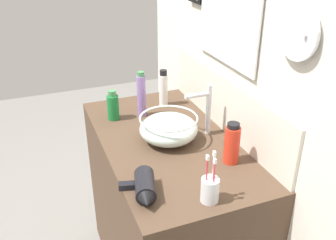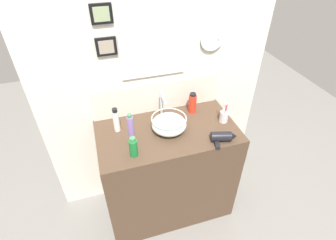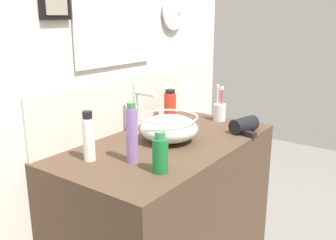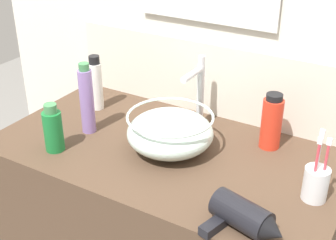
% 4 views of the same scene
% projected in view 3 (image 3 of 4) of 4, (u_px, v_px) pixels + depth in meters
% --- Properties ---
extents(vanity_counter, '(1.06, 0.58, 0.91)m').
position_uv_depth(vanity_counter, '(168.00, 231.00, 1.80)').
color(vanity_counter, '#4C3828').
rests_on(vanity_counter, ground).
extents(back_panel, '(1.85, 0.09, 2.55)m').
position_uv_depth(back_panel, '(113.00, 55.00, 1.76)').
color(back_panel, silver).
rests_on(back_panel, ground).
extents(glass_bowl_sink, '(0.26, 0.26, 0.12)m').
position_uv_depth(glass_bowl_sink, '(168.00, 128.00, 1.67)').
color(glass_bowl_sink, silver).
rests_on(glass_bowl_sink, vanity_counter).
extents(faucet, '(0.02, 0.13, 0.24)m').
position_uv_depth(faucet, '(138.00, 106.00, 1.75)').
color(faucet, silver).
rests_on(faucet, vanity_counter).
extents(hair_drier, '(0.20, 0.14, 0.07)m').
position_uv_depth(hair_drier, '(246.00, 125.00, 1.81)').
color(hair_drier, black).
rests_on(hair_drier, vanity_counter).
extents(toothbrush_cup, '(0.06, 0.06, 0.20)m').
position_uv_depth(toothbrush_cup, '(220.00, 111.00, 2.01)').
color(toothbrush_cup, silver).
rests_on(toothbrush_cup, vanity_counter).
extents(soap_dispenser, '(0.05, 0.05, 0.20)m').
position_uv_depth(soap_dispenser, '(89.00, 137.00, 1.44)').
color(soap_dispenser, white).
rests_on(soap_dispenser, vanity_counter).
extents(spray_bottle, '(0.06, 0.06, 0.15)m').
position_uv_depth(spray_bottle, '(160.00, 154.00, 1.33)').
color(spray_bottle, '#197233').
rests_on(spray_bottle, vanity_counter).
extents(lotion_bottle, '(0.04, 0.04, 0.24)m').
position_uv_depth(lotion_bottle, '(132.00, 134.00, 1.41)').
color(lotion_bottle, '#8C6BB2').
rests_on(lotion_bottle, vanity_counter).
extents(shampoo_bottle, '(0.06, 0.06, 0.18)m').
position_uv_depth(shampoo_bottle, '(170.00, 107.00, 1.96)').
color(shampoo_bottle, red).
rests_on(shampoo_bottle, vanity_counter).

